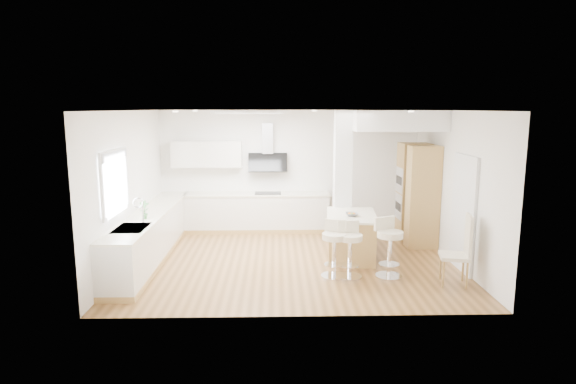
{
  "coord_description": "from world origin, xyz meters",
  "views": [
    {
      "loc": [
        -0.3,
        -8.75,
        2.84
      ],
      "look_at": [
        -0.08,
        0.4,
        1.24
      ],
      "focal_mm": 30.0,
      "sensor_mm": 36.0,
      "label": 1
    }
  ],
  "objects_px": {
    "bar_stool_a": "(334,246)",
    "dining_chair": "(461,248)",
    "peninsula": "(351,236)",
    "bar_stool_b": "(350,246)",
    "bar_stool_c": "(389,244)"
  },
  "relations": [
    {
      "from": "bar_stool_a",
      "to": "dining_chair",
      "type": "relative_size",
      "value": 0.83
    },
    {
      "from": "bar_stool_c",
      "to": "bar_stool_b",
      "type": "bearing_deg",
      "value": 155.15
    },
    {
      "from": "bar_stool_a",
      "to": "bar_stool_c",
      "type": "relative_size",
      "value": 0.95
    },
    {
      "from": "peninsula",
      "to": "bar_stool_b",
      "type": "height_order",
      "value": "bar_stool_b"
    },
    {
      "from": "peninsula",
      "to": "dining_chair",
      "type": "distance_m",
      "value": 2.16
    },
    {
      "from": "bar_stool_a",
      "to": "bar_stool_c",
      "type": "xyz_separation_m",
      "value": [
        0.92,
        -0.04,
        0.03
      ]
    },
    {
      "from": "dining_chair",
      "to": "peninsula",
      "type": "bearing_deg",
      "value": 147.88
    },
    {
      "from": "bar_stool_a",
      "to": "dining_chair",
      "type": "bearing_deg",
      "value": 2.53
    },
    {
      "from": "bar_stool_b",
      "to": "bar_stool_c",
      "type": "distance_m",
      "value": 0.67
    },
    {
      "from": "bar_stool_b",
      "to": "dining_chair",
      "type": "bearing_deg",
      "value": -19.07
    },
    {
      "from": "peninsula",
      "to": "bar_stool_c",
      "type": "distance_m",
      "value": 1.2
    },
    {
      "from": "peninsula",
      "to": "bar_stool_b",
      "type": "distance_m",
      "value": 1.11
    },
    {
      "from": "bar_stool_c",
      "to": "dining_chair",
      "type": "height_order",
      "value": "dining_chair"
    },
    {
      "from": "peninsula",
      "to": "dining_chair",
      "type": "relative_size",
      "value": 1.28
    },
    {
      "from": "bar_stool_a",
      "to": "bar_stool_b",
      "type": "height_order",
      "value": "bar_stool_a"
    }
  ]
}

